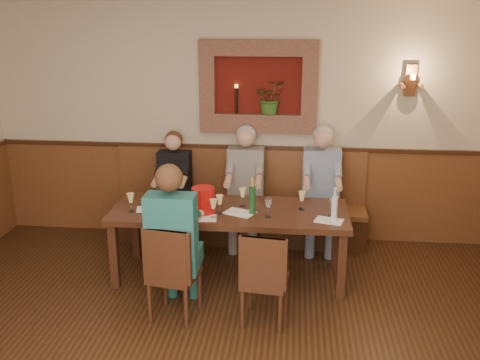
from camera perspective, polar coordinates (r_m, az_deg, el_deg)
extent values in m
cube|color=beige|center=(6.39, 0.13, 5.95)|extent=(6.00, 0.04, 2.80)
cube|color=brown|center=(6.59, 0.11, -1.35)|extent=(6.00, 0.04, 1.10)
cube|color=#381E0F|center=(6.43, 0.11, 3.52)|extent=(6.02, 0.06, 0.05)
cube|color=#56120C|center=(6.28, 1.96, 9.92)|extent=(1.00, 0.02, 0.70)
cube|color=#8B5446|center=(6.19, 1.97, 13.90)|extent=(1.36, 0.12, 0.18)
cube|color=#8B5446|center=(6.31, 1.89, 5.90)|extent=(1.36, 0.12, 0.18)
cube|color=#8B5446|center=(6.30, -3.51, 9.92)|extent=(0.18, 0.12, 0.70)
cube|color=#8B5446|center=(6.22, 7.44, 9.71)|extent=(0.18, 0.12, 0.70)
cube|color=#8B5446|center=(6.29, 1.90, 6.88)|extent=(1.00, 0.14, 0.04)
imported|color=#305B1F|center=(6.24, 3.31, 8.79)|extent=(0.35, 0.30, 0.39)
cylinder|color=black|center=(6.28, -0.38, 8.45)|extent=(0.03, 0.03, 0.30)
cylinder|color=#FFBF59|center=(6.26, -0.39, 9.99)|extent=(0.04, 0.04, 0.04)
cube|color=brown|center=(6.35, 17.70, 10.11)|extent=(0.12, 0.08, 0.35)
cylinder|color=brown|center=(6.26, 16.87, 9.64)|extent=(0.05, 0.18, 0.05)
cylinder|color=brown|center=(6.30, 18.68, 9.52)|extent=(0.05, 0.18, 0.05)
cylinder|color=#FFBF59|center=(6.21, 17.97, 10.42)|extent=(0.06, 0.06, 0.06)
cube|color=#381C10|center=(5.47, -1.10, -3.42)|extent=(2.40, 0.90, 0.06)
cube|color=#381C10|center=(5.53, -13.27, -7.90)|extent=(0.08, 0.08, 0.69)
cube|color=#381C10|center=(5.27, 10.76, -9.05)|extent=(0.08, 0.08, 0.69)
cube|color=#381C10|center=(6.17, -11.07, -5.03)|extent=(0.08, 0.08, 0.69)
cube|color=#381C10|center=(5.94, 10.22, -5.90)|extent=(0.08, 0.08, 0.69)
cube|color=#381E0F|center=(6.50, -0.09, -4.89)|extent=(3.00, 0.40, 0.40)
cube|color=brown|center=(6.42, -0.09, -3.07)|extent=(3.00, 0.45, 0.06)
cube|color=brown|center=(6.49, 0.08, 0.49)|extent=(3.00, 0.06, 0.66)
cube|color=#381C10|center=(5.02, -6.93, -12.24)|extent=(0.45, 0.45, 0.39)
cube|color=#381C10|center=(4.91, -7.03, -10.04)|extent=(0.47, 0.47, 0.05)
cube|color=#381C10|center=(4.65, -8.01, -8.12)|extent=(0.41, 0.11, 0.48)
cube|color=#381C10|center=(4.92, 2.64, -12.85)|extent=(0.41, 0.41, 0.37)
cube|color=#381C10|center=(4.82, 2.68, -10.69)|extent=(0.44, 0.44, 0.05)
cube|color=#381C10|center=(4.55, 2.31, -8.87)|extent=(0.39, 0.08, 0.47)
cube|color=black|center=(6.49, -7.07, -4.84)|extent=(0.39, 0.41, 0.45)
cube|color=black|center=(6.43, -6.97, 0.86)|extent=(0.39, 0.20, 0.51)
sphere|color=#D8A384|center=(6.30, -7.17, 4.02)|extent=(0.19, 0.19, 0.19)
sphere|color=#4C2D19|center=(6.34, -7.08, 4.27)|extent=(0.21, 0.21, 0.21)
cube|color=#5E5A56|center=(6.35, 0.46, -5.22)|extent=(0.42, 0.44, 0.45)
cube|color=#5E5A56|center=(6.29, 0.63, 0.98)|extent=(0.42, 0.22, 0.56)
sphere|color=#D8A384|center=(6.15, 0.60, 4.54)|extent=(0.21, 0.21, 0.21)
sphere|color=#B2B2B2|center=(6.19, 0.65, 4.83)|extent=(0.23, 0.23, 0.23)
cube|color=navy|center=(6.33, 8.46, -5.49)|extent=(0.43, 0.45, 0.45)
cube|color=navy|center=(6.27, 8.67, 0.79)|extent=(0.43, 0.23, 0.56)
sphere|color=#D8A384|center=(6.13, 8.86, 4.39)|extent=(0.21, 0.21, 0.21)
sphere|color=#B2B2B2|center=(6.17, 8.85, 4.68)|extent=(0.24, 0.24, 0.24)
cube|color=navy|center=(5.12, -6.60, -11.18)|extent=(0.44, 0.46, 0.45)
cube|color=navy|center=(4.68, -7.35, -4.89)|extent=(0.44, 0.23, 0.57)
sphere|color=#D8A384|center=(4.57, -7.43, 0.18)|extent=(0.22, 0.22, 0.22)
sphere|color=#4C2D19|center=(4.52, -7.59, 0.24)|extent=(0.24, 0.24, 0.24)
cylinder|color=red|center=(5.34, -3.95, -2.16)|extent=(0.24, 0.24, 0.26)
cylinder|color=#19471E|center=(5.30, 1.33, -2.15)|extent=(0.07, 0.07, 0.29)
cylinder|color=orange|center=(5.24, 1.34, -0.22)|extent=(0.03, 0.03, 0.09)
cylinder|color=#19471E|center=(5.66, -8.18, -0.89)|extent=(0.09, 0.09, 0.31)
cylinder|color=#19471E|center=(5.60, -8.26, 1.06)|extent=(0.04, 0.04, 0.09)
cylinder|color=silver|center=(5.20, 10.03, -3.05)|extent=(0.08, 0.08, 0.25)
cylinder|color=silver|center=(5.14, 10.13, -1.29)|extent=(0.03, 0.03, 0.09)
cube|color=white|center=(5.54, -9.61, -3.04)|extent=(0.30, 0.25, 0.00)
cube|color=white|center=(5.36, -0.05, -3.50)|extent=(0.35, 0.31, 0.00)
cube|color=white|center=(5.23, 9.47, -4.30)|extent=(0.30, 0.25, 0.00)
cube|color=white|center=(5.24, -4.09, -4.08)|extent=(0.31, 0.24, 0.00)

